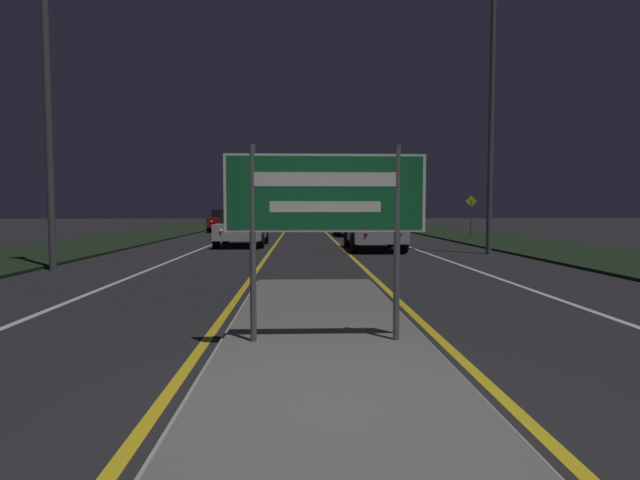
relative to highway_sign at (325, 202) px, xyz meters
name	(u,v)px	position (x,y,z in m)	size (l,w,h in m)	color
ground_plane	(338,422)	(0.00, -1.92, -1.65)	(160.00, 160.00, 0.00)	#232326
median_island	(325,345)	(0.00, 0.00, -1.61)	(2.42, 9.82, 0.10)	#999993
verge_left	(103,242)	(-9.50, 18.08, -1.61)	(5.00, 100.00, 0.08)	black
verge_right	(504,241)	(9.50, 18.08, -1.61)	(5.00, 100.00, 0.08)	black
centre_line_yellow_left	(281,236)	(-1.40, 23.08, -1.64)	(0.12, 70.00, 0.01)	gold
centre_line_yellow_right	(330,236)	(1.40, 23.08, -1.64)	(0.12, 70.00, 0.01)	gold
lane_line_white_left	(232,237)	(-4.20, 23.08, -1.64)	(0.12, 70.00, 0.01)	silver
lane_line_white_right	(378,236)	(4.20, 23.08, -1.64)	(0.12, 70.00, 0.01)	silver
edge_line_white_left	(179,237)	(-7.20, 23.08, -1.64)	(0.10, 70.00, 0.01)	silver
edge_line_white_right	(430,236)	(7.20, 23.08, -1.64)	(0.10, 70.00, 0.01)	silver
highway_sign	(325,202)	(0.00, 0.00, 0.00)	(2.22, 0.07, 2.17)	#56565B
streetlight_left_near	(45,14)	(-6.62, 7.46, 4.76)	(0.49, 0.49, 10.45)	#56565B
streetlight_right_near	(493,54)	(6.27, 11.60, 5.21)	(0.58, 0.58, 10.36)	#56565B
car_receding_0	(374,231)	(2.52, 13.47, -0.90)	(2.02, 4.35, 1.36)	#B7B7BC
car_receding_1	(351,222)	(2.71, 23.89, -0.87)	(1.91, 4.31, 1.48)	maroon
car_receding_2	(333,219)	(2.49, 37.05, -0.90)	(2.02, 4.58, 1.39)	black
car_approaching_0	(243,227)	(-2.75, 15.84, -0.85)	(2.02, 4.15, 1.52)	silver
car_approaching_1	(225,220)	(-5.55, 29.66, -0.84)	(1.95, 4.59, 1.52)	maroon
car_approaching_2	(237,218)	(-6.06, 40.08, -0.88)	(1.91, 4.41, 1.44)	navy
warning_sign	(471,212)	(8.62, 20.24, -0.24)	(0.60, 0.06, 2.19)	#56565B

